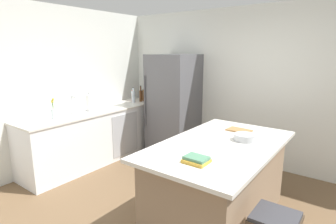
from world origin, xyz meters
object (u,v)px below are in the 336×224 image
at_px(refrigerator, 174,105).
at_px(sink_faucet, 72,104).
at_px(soda_bottle, 133,96).
at_px(flower_vase, 53,112).
at_px(vinegar_bottle, 145,93).
at_px(cookbook_stack, 196,160).
at_px(syrup_bottle, 141,95).
at_px(kitchen_island, 219,181).
at_px(paper_towel_roll, 89,103).
at_px(cutting_board, 239,130).
at_px(mixing_bowl, 245,137).
at_px(whiskey_bottle, 144,95).
at_px(hot_sauce_bottle, 133,96).

xyz_separation_m(refrigerator, sink_faucet, (-0.92, -1.50, 0.15)).
height_order(refrigerator, soda_bottle, refrigerator).
bearing_deg(flower_vase, vinegar_bottle, 89.89).
bearing_deg(vinegar_bottle, cookbook_stack, -40.93).
height_order(vinegar_bottle, syrup_bottle, vinegar_bottle).
bearing_deg(vinegar_bottle, flower_vase, -90.11).
relative_size(kitchen_island, paper_towel_roll, 6.11).
xyz_separation_m(kitchen_island, cutting_board, (-0.02, 0.58, 0.46)).
bearing_deg(refrigerator, mixing_bowl, -32.65).
height_order(kitchen_island, whiskey_bottle, whiskey_bottle).
height_order(refrigerator, cutting_board, refrigerator).
xyz_separation_m(whiskey_bottle, mixing_bowl, (2.58, -1.23, -0.08)).
bearing_deg(syrup_bottle, cutting_board, -18.74).
relative_size(refrigerator, whiskey_bottle, 6.19).
distance_m(kitchen_island, cutting_board, 0.74).
bearing_deg(cutting_board, soda_bottle, 165.28).
distance_m(paper_towel_roll, soda_bottle, 1.00).
relative_size(sink_faucet, flower_vase, 0.96).
distance_m(refrigerator, hot_sauce_bottle, 0.94).
height_order(refrigerator, vinegar_bottle, refrigerator).
xyz_separation_m(flower_vase, syrup_bottle, (0.07, 1.84, 0.02)).
bearing_deg(cutting_board, refrigerator, 152.57).
height_order(vinegar_bottle, cookbook_stack, vinegar_bottle).
xyz_separation_m(refrigerator, cookbook_stack, (1.68, -2.01, 0.02)).
bearing_deg(syrup_bottle, whiskey_bottle, 87.27).
xyz_separation_m(syrup_bottle, hot_sauce_bottle, (-0.15, -0.08, -0.03)).
relative_size(vinegar_bottle, cutting_board, 1.10).
height_order(sink_faucet, soda_bottle, same).
xyz_separation_m(flower_vase, hot_sauce_bottle, (-0.08, 1.76, -0.01)).
xyz_separation_m(flower_vase, mixing_bowl, (2.65, 0.71, -0.07)).
xyz_separation_m(vinegar_bottle, mixing_bowl, (2.65, -1.34, -0.09)).
bearing_deg(cookbook_stack, paper_towel_roll, 162.31).
relative_size(sink_faucet, mixing_bowl, 1.25).
distance_m(whiskey_bottle, cutting_board, 2.56).
bearing_deg(cutting_board, vinegar_bottle, 157.49).
height_order(syrup_bottle, cutting_board, syrup_bottle).
bearing_deg(refrigerator, kitchen_island, -40.88).
bearing_deg(hot_sauce_bottle, syrup_bottle, 30.00).
distance_m(kitchen_island, syrup_bottle, 2.84).
xyz_separation_m(refrigerator, whiskey_bottle, (-0.78, 0.08, 0.11)).
distance_m(syrup_bottle, mixing_bowl, 2.82).
relative_size(vinegar_bottle, soda_bottle, 1.11).
xyz_separation_m(kitchen_island, sink_faucet, (-2.54, -0.09, 0.60)).
relative_size(flower_vase, whiskey_bottle, 1.05).
distance_m(kitchen_island, vinegar_bottle, 3.00).
height_order(kitchen_island, cookbook_stack, cookbook_stack).
distance_m(paper_towel_roll, cookbook_stack, 2.70).
bearing_deg(kitchen_island, cutting_board, 92.30).
bearing_deg(sink_faucet, whiskey_bottle, 85.03).
relative_size(kitchen_island, hot_sauce_bottle, 7.95).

